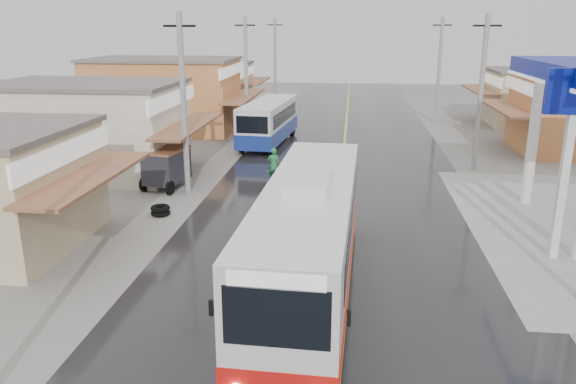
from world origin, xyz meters
name	(u,v)px	position (x,y,z in m)	size (l,w,h in m)	color
ground	(332,287)	(0.00, 0.00, 0.00)	(120.00, 120.00, 0.00)	slate
road	(343,165)	(0.00, 15.00, 0.01)	(12.00, 90.00, 0.02)	black
centre_line	(343,165)	(0.00, 15.00, 0.02)	(0.15, 90.00, 0.01)	#D8CC4C
shopfronts_left	(136,148)	(-13.00, 18.00, 0.00)	(11.00, 44.00, 5.20)	tan
utility_poles_left	(222,158)	(-7.00, 16.00, 0.00)	(1.60, 50.00, 8.00)	gray
utility_poles_right	(473,169)	(7.00, 15.00, 0.00)	(1.60, 36.00, 8.00)	gray
coach_bus	(309,237)	(-0.68, -0.42, 1.71)	(2.89, 11.42, 3.54)	silver
second_bus	(269,121)	(-4.90, 20.34, 1.47)	(2.94, 8.40, 2.73)	silver
cyclist	(274,175)	(-3.14, 10.18, 0.65)	(0.69, 1.85, 1.98)	black
tricycle_near	(166,166)	(-8.19, 9.62, 1.08)	(2.02, 2.71, 1.89)	#26262D
tricycle_far	(166,155)	(-9.07, 12.29, 0.95)	(1.89, 2.44, 1.67)	#26262D
tyre_stack	(160,210)	(-7.21, 5.74, 0.20)	(0.79, 0.79, 0.40)	black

